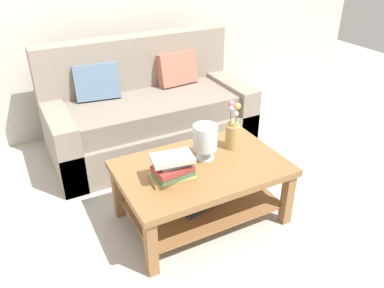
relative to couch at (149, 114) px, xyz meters
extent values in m
plane|color=#B7B2A8|center=(-0.05, -0.93, -0.36)|extent=(10.00, 10.00, 0.00)
cube|color=gray|center=(0.00, -0.07, -0.18)|extent=(1.92, 0.90, 0.36)
cube|color=gray|center=(0.00, -0.10, 0.10)|extent=(1.68, 0.74, 0.20)
cube|color=gray|center=(0.00, 0.28, 0.35)|extent=(1.92, 0.20, 0.70)
cube|color=gray|center=(-0.86, -0.07, -0.06)|extent=(0.20, 0.90, 0.60)
cube|color=gray|center=(0.86, -0.07, -0.06)|extent=(0.20, 0.90, 0.60)
cube|color=slate|center=(-0.43, 0.14, 0.36)|extent=(0.42, 0.24, 0.34)
cube|color=#B26651|center=(0.38, 0.14, 0.36)|extent=(0.41, 0.22, 0.34)
cube|color=olive|center=(-0.08, -1.22, 0.09)|extent=(1.19, 0.77, 0.05)
cube|color=olive|center=(-0.62, -1.55, -0.15)|extent=(0.07, 0.07, 0.43)
cube|color=olive|center=(0.46, -1.55, -0.15)|extent=(0.07, 0.07, 0.43)
cube|color=olive|center=(-0.62, -0.89, -0.15)|extent=(0.07, 0.07, 0.43)
cube|color=olive|center=(0.46, -0.89, -0.15)|extent=(0.07, 0.07, 0.43)
cube|color=olive|center=(-0.08, -1.22, -0.22)|extent=(1.07, 0.65, 0.02)
cube|color=#2D333D|center=(-0.13, -1.24, -0.20)|extent=(0.31, 0.25, 0.03)
cube|color=slate|center=(-0.13, -1.22, -0.17)|extent=(0.30, 0.23, 0.03)
cube|color=tan|center=(-0.33, -1.27, 0.13)|extent=(0.31, 0.22, 0.03)
cube|color=#51704C|center=(-0.33, -1.28, 0.16)|extent=(0.27, 0.18, 0.04)
cube|color=#993833|center=(-0.34, -1.28, 0.20)|extent=(0.27, 0.19, 0.04)
cube|color=slate|center=(-0.31, -1.25, 0.24)|extent=(0.22, 0.17, 0.04)
cube|color=beige|center=(-0.33, -1.28, 0.28)|extent=(0.29, 0.21, 0.03)
cylinder|color=silver|center=(-0.01, -1.14, 0.12)|extent=(0.13, 0.13, 0.02)
cylinder|color=silver|center=(-0.01, -1.14, 0.16)|extent=(0.04, 0.04, 0.07)
cylinder|color=silver|center=(-0.01, -1.14, 0.29)|extent=(0.18, 0.18, 0.18)
sphere|color=#51704C|center=(-0.04, -1.14, 0.25)|extent=(0.04, 0.04, 0.04)
sphere|color=#2D333D|center=(0.01, -1.13, 0.25)|extent=(0.05, 0.05, 0.05)
cylinder|color=tan|center=(0.25, -1.10, 0.21)|extent=(0.11, 0.11, 0.19)
cylinder|color=tan|center=(0.25, -1.10, 0.32)|extent=(0.08, 0.08, 0.03)
cylinder|color=#426638|center=(0.28, -1.10, 0.38)|extent=(0.01, 0.01, 0.11)
sphere|color=gold|center=(0.28, -1.10, 0.45)|extent=(0.05, 0.05, 0.05)
cylinder|color=#426638|center=(0.25, -1.06, 0.39)|extent=(0.01, 0.01, 0.11)
sphere|color=#C66B7A|center=(0.25, -1.06, 0.46)|extent=(0.05, 0.05, 0.05)
cylinder|color=#426638|center=(0.23, -1.10, 0.38)|extent=(0.01, 0.01, 0.10)
sphere|color=#B28CB7|center=(0.23, -1.10, 0.44)|extent=(0.04, 0.04, 0.04)
cylinder|color=#426638|center=(0.25, -1.13, 0.36)|extent=(0.01, 0.01, 0.07)
sphere|color=silver|center=(0.25, -1.13, 0.41)|extent=(0.04, 0.04, 0.04)
camera|label=1|loc=(-1.21, -3.23, 1.59)|focal=36.01mm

